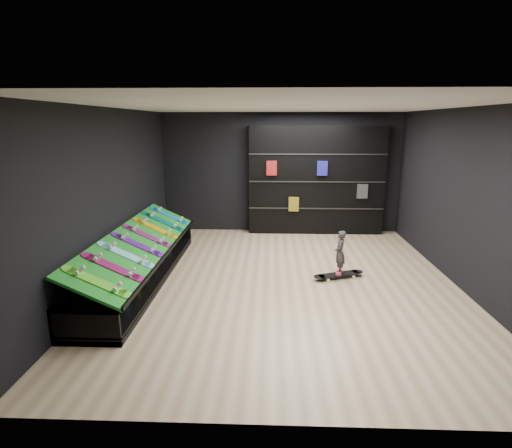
{
  "coord_description": "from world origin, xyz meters",
  "views": [
    {
      "loc": [
        -0.24,
        -6.65,
        2.74
      ],
      "look_at": [
        -0.5,
        0.2,
        1.0
      ],
      "focal_mm": 28.0,
      "sensor_mm": 36.0,
      "label": 1
    }
  ],
  "objects_px": {
    "child": "(339,261)",
    "display_rack": "(141,266)",
    "back_shelving": "(316,181)",
    "floor_skateboard": "(339,276)"
  },
  "relations": [
    {
      "from": "display_rack",
      "to": "back_shelving",
      "type": "distance_m",
      "value": 4.9
    },
    {
      "from": "floor_skateboard",
      "to": "child",
      "type": "height_order",
      "value": "child"
    },
    {
      "from": "back_shelving",
      "to": "floor_skateboard",
      "type": "relative_size",
      "value": 3.41
    },
    {
      "from": "child",
      "to": "display_rack",
      "type": "bearing_deg",
      "value": -78.38
    },
    {
      "from": "floor_skateboard",
      "to": "child",
      "type": "distance_m",
      "value": 0.28
    },
    {
      "from": "back_shelving",
      "to": "child",
      "type": "bearing_deg",
      "value": -87.88
    },
    {
      "from": "back_shelving",
      "to": "floor_skateboard",
      "type": "height_order",
      "value": "back_shelving"
    },
    {
      "from": "display_rack",
      "to": "child",
      "type": "distance_m",
      "value": 3.56
    },
    {
      "from": "display_rack",
      "to": "child",
      "type": "bearing_deg",
      "value": 2.96
    },
    {
      "from": "display_rack",
      "to": "child",
      "type": "height_order",
      "value": "child"
    }
  ]
}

